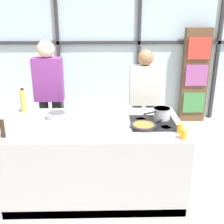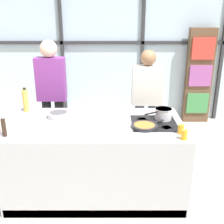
{
  "view_description": "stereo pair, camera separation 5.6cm",
  "coord_description": "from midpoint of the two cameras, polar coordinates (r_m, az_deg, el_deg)",
  "views": [
    {
      "loc": [
        0.13,
        -3.0,
        2.12
      ],
      "look_at": [
        0.2,
        0.1,
        0.99
      ],
      "focal_mm": 45.0,
      "sensor_mm": 36.0,
      "label": 1
    },
    {
      "loc": [
        0.19,
        -3.0,
        2.12
      ],
      "look_at": [
        0.2,
        0.1,
        0.99
      ],
      "focal_mm": 45.0,
      "sensor_mm": 36.0,
      "label": 2
    }
  ],
  "objects": [
    {
      "name": "mixing_bowl",
      "position": [
        3.46,
        -10.61,
        -0.51
      ],
      "size": [
        0.26,
        0.26,
        0.07
      ],
      "color": "silver",
      "rests_on": "demo_island"
    },
    {
      "name": "bookshelf",
      "position": [
        5.71,
        17.24,
        6.89
      ],
      "size": [
        0.5,
        0.19,
        1.82
      ],
      "color": "brown",
      "rests_on": "ground_plane"
    },
    {
      "name": "spectator_far_left",
      "position": [
        4.22,
        -12.04,
        4.15
      ],
      "size": [
        0.42,
        0.24,
        1.74
      ],
      "rotation": [
        0.0,
        0.0,
        3.14
      ],
      "color": "black",
      "rests_on": "ground_plane"
    },
    {
      "name": "juice_glass_far",
      "position": [
        3.04,
        14.1,
        -3.38
      ],
      "size": [
        0.07,
        0.07,
        0.1
      ],
      "primitive_type": "cylinder",
      "color": "orange",
      "rests_on": "demo_island"
    },
    {
      "name": "frying_pan",
      "position": [
        3.14,
        6.98,
        -2.77
      ],
      "size": [
        0.47,
        0.37,
        0.04
      ],
      "color": "#232326",
      "rests_on": "demo_island"
    },
    {
      "name": "white_plate",
      "position": [
        3.23,
        -11.05,
        -2.61
      ],
      "size": [
        0.23,
        0.23,
        0.01
      ],
      "primitive_type": "cylinder",
      "color": "white",
      "rests_on": "demo_island"
    },
    {
      "name": "ground_plane",
      "position": [
        3.67,
        -2.8,
        -15.29
      ],
      "size": [
        18.0,
        18.0,
        0.0
      ],
      "primitive_type": "plane",
      "color": "#BCB29E"
    },
    {
      "name": "pepper_grinder",
      "position": [
        3.07,
        -20.9,
        -2.93
      ],
      "size": [
        0.05,
        0.05,
        0.22
      ],
      "color": "#332319",
      "rests_on": "demo_island"
    },
    {
      "name": "demo_island",
      "position": [
        3.43,
        -2.9,
        -9.21
      ],
      "size": [
        2.02,
        1.06,
        0.89
      ],
      "color": "#A8AAB2",
      "rests_on": "ground_plane"
    },
    {
      "name": "saucepan",
      "position": [
        3.39,
        10.56,
        -0.3
      ],
      "size": [
        0.34,
        0.25,
        0.13
      ],
      "color": "silver",
      "rests_on": "demo_island"
    },
    {
      "name": "juice_glass_near",
      "position": [
        2.92,
        14.74,
        -4.47
      ],
      "size": [
        0.07,
        0.07,
        0.1
      ],
      "primitive_type": "cylinder",
      "color": "orange",
      "rests_on": "demo_island"
    },
    {
      "name": "oil_bottle",
      "position": [
        3.72,
        -16.99,
        2.26
      ],
      "size": [
        0.07,
        0.07,
        0.31
      ],
      "color": "#E0CC4C",
      "rests_on": "demo_island"
    },
    {
      "name": "back_window_wall",
      "position": [
        5.55,
        -1.96,
        12.57
      ],
      "size": [
        6.4,
        0.1,
        2.8
      ],
      "color": "silver",
      "rests_on": "ground_plane"
    },
    {
      "name": "spectator_center_left",
      "position": [
        4.19,
        7.16,
        2.95
      ],
      "size": [
        0.44,
        0.22,
        1.6
      ],
      "rotation": [
        0.0,
        0.0,
        3.14
      ],
      "color": "#232838",
      "rests_on": "ground_plane"
    }
  ]
}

